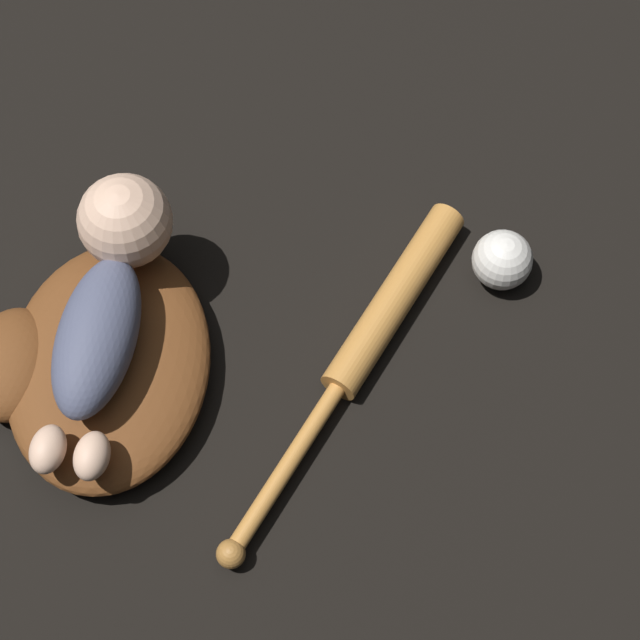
# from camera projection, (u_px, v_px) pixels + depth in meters

# --- Properties ---
(ground_plane) EXTENTS (6.00, 6.00, 0.00)m
(ground_plane) POSITION_uv_depth(u_px,v_px,m) (111.00, 341.00, 1.35)
(ground_plane) COLOR black
(baseball_glove) EXTENTS (0.41, 0.37, 0.07)m
(baseball_glove) POSITION_uv_depth(u_px,v_px,m) (90.00, 364.00, 1.30)
(baseball_glove) COLOR brown
(baseball_glove) RESTS_ON ground
(baby_figure) EXTENTS (0.35, 0.26, 0.12)m
(baby_figure) POSITION_uv_depth(u_px,v_px,m) (106.00, 288.00, 1.25)
(baby_figure) COLOR #4C516B
(baby_figure) RESTS_ON baseball_glove
(baseball_bat) EXTENTS (0.34, 0.46, 0.05)m
(baseball_bat) POSITION_uv_depth(u_px,v_px,m) (371.00, 333.00, 1.33)
(baseball_bat) COLOR #C6843D
(baseball_bat) RESTS_ON ground
(baseball) EXTENTS (0.08, 0.08, 0.08)m
(baseball) POSITION_uv_depth(u_px,v_px,m) (500.00, 261.00, 1.36)
(baseball) COLOR white
(baseball) RESTS_ON ground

